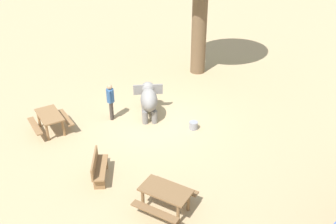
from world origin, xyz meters
name	(u,v)px	position (x,y,z in m)	size (l,w,h in m)	color
ground_plane	(154,122)	(0.00, 0.00, 0.00)	(60.00, 60.00, 0.00)	tan
elephant	(149,99)	(-0.16, -0.50, 0.85)	(1.73, 1.82, 1.33)	slate
person_handler	(111,99)	(1.13, -1.45, 0.95)	(0.38, 0.39, 1.62)	#3F3833
wooden_bench	(98,167)	(3.82, 1.49, 0.47)	(1.21, 1.32, 0.88)	olive
picnic_table_near	(166,195)	(3.20, 4.08, 0.59)	(1.84, 1.86, 0.78)	brown
picnic_table_far	(50,118)	(3.49, -2.34, 0.59)	(1.75, 1.77, 0.78)	olive
feed_bucket	(193,125)	(-0.79, 1.54, 0.16)	(0.36, 0.36, 0.32)	gray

